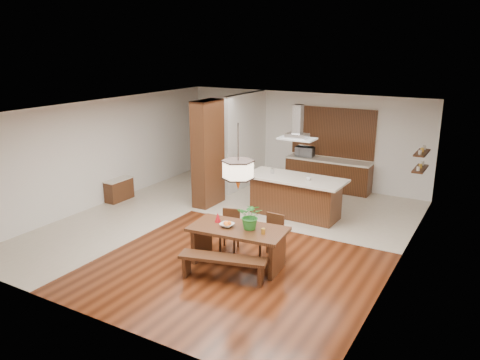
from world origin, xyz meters
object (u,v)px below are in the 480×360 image
Objects in this scene: hallway_console at (119,190)px; foliage_plant at (251,216)px; dining_chair_right at (271,237)px; island_cup at (309,179)px; kitchen_island at (295,196)px; range_hood at (298,122)px; dining_chair_left at (229,230)px; dining_bench at (223,268)px; pendant_lantern at (238,157)px; microwave at (305,151)px; dining_table at (238,238)px; fruit_bowl at (227,225)px.

foliage_plant reaches higher than hallway_console.
dining_chair_right reaches higher than hallway_console.
foliage_plant is at bearing -90.21° from island_cup.
kitchen_island is at bearing 15.35° from hallway_console.
range_hood reaches higher than hallway_console.
island_cup is (0.80, 2.50, 0.66)m from dining_chair_left.
range_hood reaches higher than dining_bench.
pendant_lantern is at bearing -164.68° from foliage_plant.
microwave is (-1.25, 5.79, 0.03)m from foliage_plant.
dining_table is 0.34m from fruit_bowl.
dining_bench is at bearing -84.34° from pendant_lantern.
pendant_lantern is (0.00, -0.00, 1.66)m from dining_table.
dining_table is 0.77m from dining_chair_right.
range_hood is 1.62× the size of microwave.
island_cup is (0.40, -0.13, 0.56)m from kitchen_island.
dining_chair_left is 0.96m from dining_chair_right.
pendant_lantern reaches higher than fruit_bowl.
range_hood reaches higher than island_cup.
foliage_plant is 0.99× the size of microwave.
hallway_console is 0.96× the size of dining_chair_right.
fruit_bowl is (-0.22, -0.06, -1.41)m from pendant_lantern.
hallway_console is at bearing 169.04° from dining_chair_right.
pendant_lantern is at bearing -45.00° from dining_table.
dining_chair_left is 0.78m from fruit_bowl.
dining_table is at bearing -85.24° from microwave.
dining_table is 1.66m from pendant_lantern.
hallway_console is at bearing -162.86° from kitchen_island.
pendant_lantern is 3.61m from kitchen_island.
hallway_console is 5.74m from microwave.
dining_bench is 3.02× the size of microwave.
dining_table is 3.67× the size of foliage_plant.
microwave is (-1.26, 2.82, -0.00)m from island_cup.
island_cup is at bearing 87.05° from dining_bench.
kitchen_island reaches higher than dining_chair_left.
microwave reaches higher than dining_bench.
fruit_bowl reaches higher than dining_bench.
dining_bench is 1.83× the size of dining_chair_right.
island_cup reaches higher than dining_bench.
dining_bench is at bearing -86.93° from range_hood.
island_cup is at bearing 95.36° from dining_chair_right.
island_cup reaches higher than hallway_console.
range_hood reaches higher than fruit_bowl.
pendant_lantern is 3.19m from range_hood.
hallway_console is at bearing 159.85° from dining_table.
island_cup is (0.40, -0.14, -1.36)m from range_hood.
microwave is (-0.77, 5.92, 0.27)m from fruit_bowl.
dining_bench is at bearing -85.13° from kitchen_island.
dining_table is at bearing -20.15° from hallway_console.
dining_bench is at bearing -78.65° from dining_chair_left.
dining_chair_right is (0.35, 1.32, 0.22)m from dining_bench.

